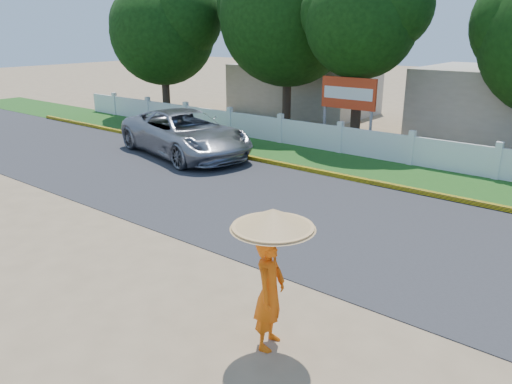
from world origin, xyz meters
TOP-DOWN VIEW (x-y plane):
  - ground at (0.00, 0.00)m, footprint 120.00×120.00m
  - road at (0.00, 4.50)m, footprint 60.00×7.00m
  - grass_verge at (0.00, 9.75)m, footprint 60.00×3.50m
  - curb at (0.00, 8.05)m, footprint 40.00×0.18m
  - fence at (0.00, 11.20)m, footprint 40.00×0.10m
  - building_far at (-10.00, 19.00)m, footprint 8.00×5.00m
  - vehicle at (-7.67, 7.04)m, footprint 6.91×4.30m
  - monk_with_parasol at (2.67, -0.96)m, footprint 1.30×1.30m
  - billboard at (-3.32, 12.30)m, footprint 2.50×0.13m

SIDE VIEW (x-z plane):
  - ground at x=0.00m, z-range 0.00..0.00m
  - road at x=0.00m, z-range 0.00..0.02m
  - grass_verge at x=0.00m, z-range 0.00..0.03m
  - curb at x=0.00m, z-range 0.00..0.16m
  - fence at x=0.00m, z-range 0.00..1.10m
  - vehicle at x=-7.67m, z-range 0.00..1.78m
  - building_far at x=-10.00m, z-range 0.00..2.80m
  - monk_with_parasol at x=2.67m, z-range 0.36..2.72m
  - billboard at x=-3.32m, z-range 0.67..3.62m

